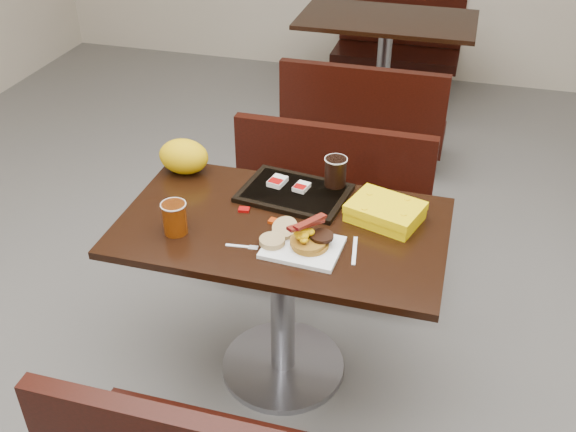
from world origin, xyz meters
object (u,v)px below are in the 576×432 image
(bench_far_n, at_px, (396,41))
(fork, at_px, (237,246))
(platter, at_px, (303,247))
(clamshell, at_px, (385,212))
(bench_near_n, at_px, (323,212))
(coffee_cup_far, at_px, (335,172))
(table_far, at_px, (383,70))
(hashbrown_sleeve_right, at_px, (302,187))
(bench_far_s, at_px, (366,112))
(knife, at_px, (355,251))
(table_near, at_px, (283,301))
(paper_bag, at_px, (184,156))
(pancake_stack, at_px, (310,243))
(hashbrown_sleeve_left, at_px, (277,181))
(coffee_cup_near, at_px, (175,218))
(tray, at_px, (294,193))

(bench_far_n, relative_size, fork, 8.69)
(platter, bearing_deg, clamshell, 50.13)
(bench_near_n, height_order, coffee_cup_far, coffee_cup_far)
(bench_near_n, relative_size, fork, 8.69)
(bench_near_n, distance_m, table_far, 1.90)
(fork, xyz_separation_m, hashbrown_sleeve_right, (0.13, 0.40, 0.03))
(bench_far_s, relative_size, knife, 6.16)
(table_near, height_order, fork, fork)
(bench_far_s, distance_m, paper_bag, 1.77)
(platter, relative_size, fork, 2.29)
(pancake_stack, relative_size, hashbrown_sleeve_left, 1.66)
(clamshell, bearing_deg, pancake_stack, -113.66)
(fork, xyz_separation_m, knife, (0.40, 0.08, 0.00))
(clamshell, bearing_deg, coffee_cup_near, -141.03)
(platter, height_order, coffee_cup_near, coffee_cup_near)
(bench_far_s, bearing_deg, hashbrown_sleeve_right, -89.54)
(table_near, bearing_deg, table_far, 90.00)
(platter, height_order, clamshell, clamshell)
(bench_near_n, xyz_separation_m, paper_bag, (-0.50, -0.44, 0.46))
(bench_far_s, distance_m, coffee_cup_far, 1.68)
(hashbrown_sleeve_left, height_order, clamshell, clamshell)
(bench_far_s, height_order, knife, knife)
(bench_far_s, height_order, clamshell, clamshell)
(hashbrown_sleeve_right, bearing_deg, coffee_cup_far, 42.39)
(coffee_cup_far, bearing_deg, fork, -117.48)
(pancake_stack, xyz_separation_m, paper_bag, (-0.63, 0.39, 0.04))
(bench_near_n, height_order, pancake_stack, pancake_stack)
(table_far, bearing_deg, knife, -83.90)
(table_near, xyz_separation_m, hashbrown_sleeve_left, (-0.09, 0.24, 0.40))
(table_near, bearing_deg, hashbrown_sleeve_right, 86.59)
(bench_near_n, relative_size, bench_far_n, 1.00)
(bench_far_s, relative_size, paper_bag, 4.82)
(table_far, height_order, bench_far_n, table_far)
(tray, bearing_deg, table_near, -79.51)
(knife, height_order, tray, tray)
(fork, distance_m, coffee_cup_far, 0.54)
(knife, distance_m, hashbrown_sleeve_left, 0.51)
(table_far, distance_m, hashbrown_sleeve_left, 2.39)
(pancake_stack, xyz_separation_m, hashbrown_sleeve_right, (-0.12, 0.35, -0.00))
(table_near, xyz_separation_m, knife, (0.29, -0.09, 0.38))
(coffee_cup_far, bearing_deg, clamshell, -36.56)
(clamshell, bearing_deg, bench_far_n, 113.77)
(bench_near_n, distance_m, hashbrown_sleeve_left, 0.63)
(platter, bearing_deg, table_far, 95.73)
(bench_far_s, xyz_separation_m, hashbrown_sleeve_left, (-0.09, -1.66, 0.42))
(bench_far_n, distance_m, hashbrown_sleeve_left, 3.09)
(bench_far_n, relative_size, knife, 6.16)
(tray, bearing_deg, hashbrown_sleeve_right, 51.07)
(hashbrown_sleeve_left, bearing_deg, table_near, -57.78)
(bench_near_n, distance_m, pancake_stack, 0.94)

